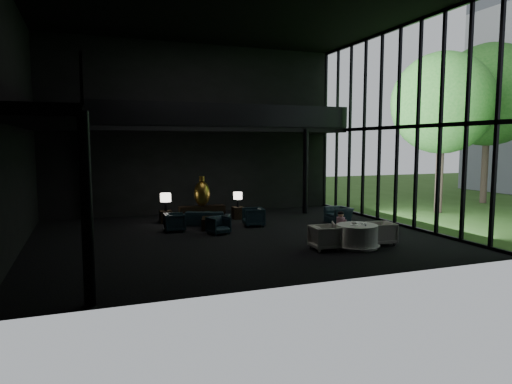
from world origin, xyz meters
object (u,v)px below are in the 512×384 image
object	(u,v)px
coffee_table	(215,223)
side_table_left	(166,217)
sofa	(205,216)
window_armchair	(339,213)
table_lamp_left	(166,198)
dining_chair_west	(325,235)
dining_chair_east	(381,231)
console	(202,213)
dining_table	(357,238)
dining_chair_north	(343,231)
bronze_urn	(202,193)
lounge_armchair_south	(218,225)
lounge_armchair_east	(253,215)
child	(341,220)
table_lamp_right	(238,196)
side_table_right	(238,213)
lounge_armchair_west	(175,221)

from	to	relation	value
coffee_table	side_table_left	bearing A→B (deg)	128.33
sofa	window_armchair	distance (m)	5.61
sofa	table_lamp_left	bearing A→B (deg)	-11.36
side_table_left	dining_chair_west	world-z (taller)	dining_chair_west
sofa	dining_chair_east	xyz separation A→B (m)	(4.59, -5.58, 0.05)
table_lamp_left	console	bearing A→B (deg)	6.79
dining_table	dining_chair_north	xyz separation A→B (m)	(0.10, 1.01, 0.02)
dining_chair_west	bronze_urn	bearing A→B (deg)	22.53
sofa	lounge_armchair_south	world-z (taller)	sofa
lounge_armchair_east	dining_chair_north	distance (m)	4.20
lounge_armchair_east	dining_table	distance (m)	5.08
bronze_urn	lounge_armchair_east	size ratio (longest dim) A/B	1.48
console	coffee_table	bearing A→B (deg)	-90.22
child	table_lamp_left	bearing A→B (deg)	-49.26
table_lamp_left	dining_chair_west	world-z (taller)	table_lamp_left
table_lamp_right	dining_chair_north	xyz separation A→B (m)	(1.94, -5.71, -0.65)
lounge_armchair_east	window_armchair	size ratio (longest dim) A/B	0.92
side_table_right	dining_chair_west	size ratio (longest dim) A/B	0.58
coffee_table	child	xyz separation A→B (m)	(3.37, -3.82, 0.53)
table_lamp_right	window_armchair	xyz separation A→B (m)	(3.68, -2.46, -0.59)
console	sofa	world-z (taller)	sofa
window_armchair	coffee_table	size ratio (longest dim) A/B	0.95
bronze_urn	table_lamp_left	xyz separation A→B (m)	(-1.60, -0.16, -0.13)
bronze_urn	coffee_table	world-z (taller)	bronze_urn
window_armchair	child	size ratio (longest dim) A/B	1.54
side_table_right	table_lamp_right	world-z (taller)	table_lamp_right
sofa	lounge_armchair_south	size ratio (longest dim) A/B	2.89
coffee_table	dining_table	distance (m)	5.84
dining_chair_west	child	bearing A→B (deg)	-50.13
side_table_right	window_armchair	world-z (taller)	window_armchair
window_armchair	dining_chair_north	size ratio (longest dim) A/B	1.37
side_table_right	sofa	world-z (taller)	sofa
table_lamp_left	dining_chair_north	distance (m)	7.66
table_lamp_right	lounge_armchair_west	size ratio (longest dim) A/B	0.84
table_lamp_left	lounge_armchair_west	world-z (taller)	table_lamp_left
dining_table	child	bearing A→B (deg)	94.66
lounge_armchair_east	coffee_table	xyz separation A→B (m)	(-1.63, -0.03, -0.22)
lounge_armchair_west	dining_chair_north	xyz separation A→B (m)	(5.11, -3.73, -0.04)
bronze_urn	side_table_left	bearing A→B (deg)	-176.93
table_lamp_left	lounge_armchair_west	xyz separation A→B (m)	(0.02, -1.91, -0.67)
side_table_left	table_lamp_left	xyz separation A→B (m)	(0.00, -0.08, 0.80)
bronze_urn	child	world-z (taller)	bronze_urn
dining_chair_west	child	size ratio (longest dim) A/B	1.50
window_armchair	side_table_left	bearing A→B (deg)	-112.06
sofa	lounge_armchair_west	size ratio (longest dim) A/B	2.53
lounge_armchair_west	table_lamp_left	bearing A→B (deg)	2.30
lounge_armchair_south	console	bearing A→B (deg)	70.17
console	lounge_armchair_south	world-z (taller)	lounge_armchair_south
side_table_right	dining_chair_north	world-z (taller)	dining_chair_north
bronze_urn	dining_chair_north	distance (m)	6.84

